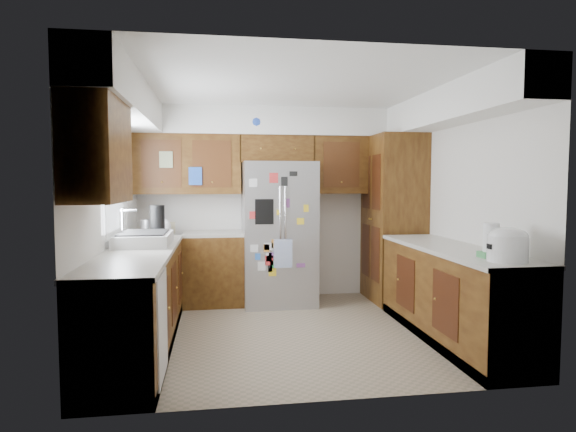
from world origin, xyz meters
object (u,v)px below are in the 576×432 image
object	(u,v)px
fridge	(279,233)
rice_cooker	(508,244)
paper_towel	(491,240)
pantry	(393,219)

from	to	relation	value
fridge	rice_cooker	xyz separation A→B (m)	(1.50, -2.55, 0.16)
fridge	rice_cooker	distance (m)	2.96
rice_cooker	paper_towel	xyz separation A→B (m)	(-0.02, 0.20, 0.00)
paper_towel	fridge	bearing A→B (deg)	122.30
fridge	rice_cooker	size ratio (longest dim) A/B	5.65
paper_towel	pantry	bearing A→B (deg)	89.56
fridge	pantry	bearing A→B (deg)	-2.06
pantry	rice_cooker	size ratio (longest dim) A/B	6.74
pantry	paper_towel	xyz separation A→B (m)	(-0.02, -2.29, -0.01)
pantry	fridge	distance (m)	1.51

